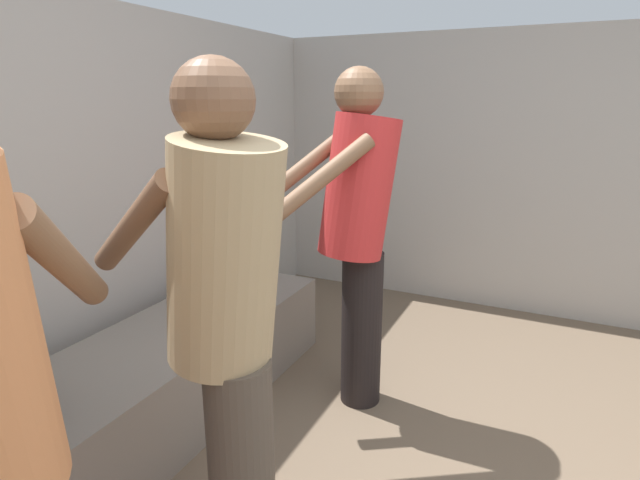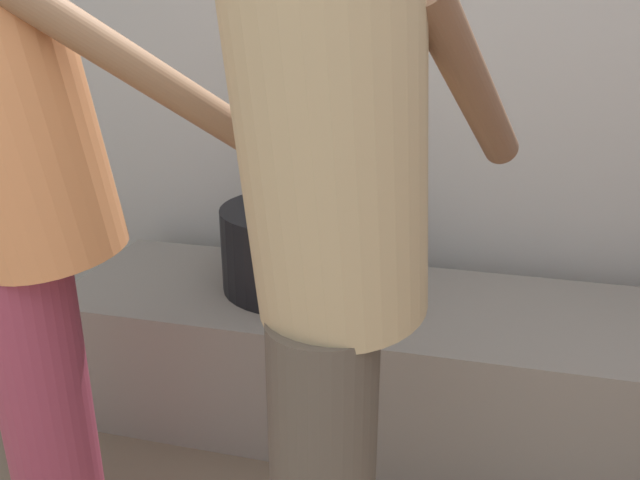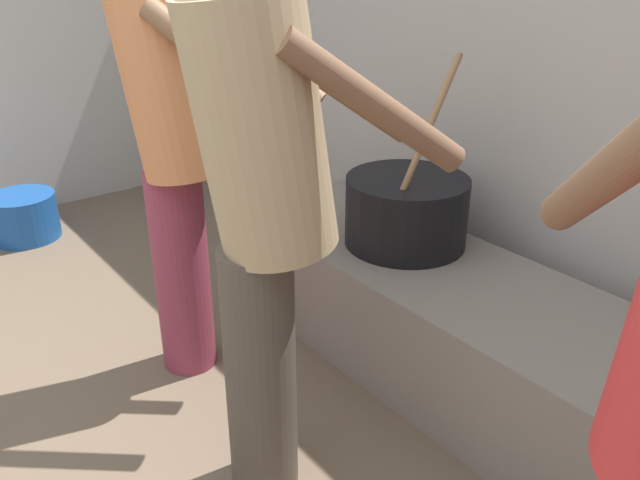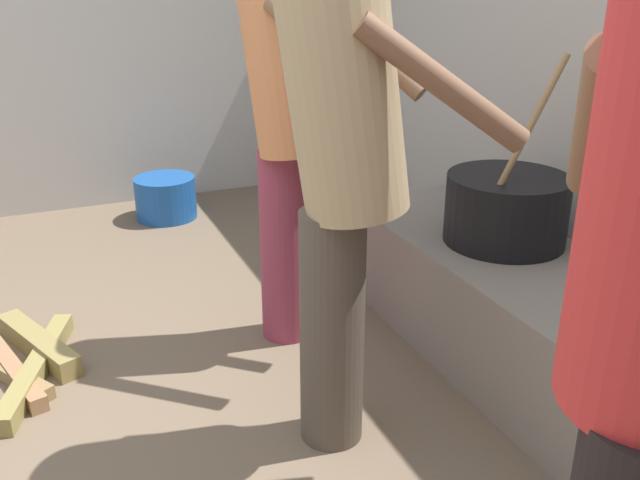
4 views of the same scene
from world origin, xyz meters
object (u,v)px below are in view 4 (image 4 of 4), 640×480
(cooking_pot_main, at_px, (506,209))
(cook_in_orange_shirt, at_px, (290,112))
(cook_in_tan_shirt, at_px, (345,163))
(bucket_blue_plastic, at_px, (166,198))

(cooking_pot_main, distance_m, cook_in_orange_shirt, 0.89)
(cooking_pot_main, relative_size, cook_in_tan_shirt, 0.45)
(cook_in_tan_shirt, distance_m, bucket_blue_plastic, 2.41)
(cook_in_orange_shirt, bearing_deg, bucket_blue_plastic, -173.23)
(cook_in_tan_shirt, xyz_separation_m, bucket_blue_plastic, (-2.27, -0.10, -0.79))
(cook_in_orange_shirt, height_order, bucket_blue_plastic, cook_in_orange_shirt)
(cooking_pot_main, distance_m, cook_in_tan_shirt, 0.95)
(cook_in_tan_shirt, xyz_separation_m, cook_in_orange_shirt, (-0.66, 0.09, 0.01))
(cooking_pot_main, relative_size, cook_in_orange_shirt, 0.44)
(cooking_pot_main, bearing_deg, bucket_blue_plastic, -154.54)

